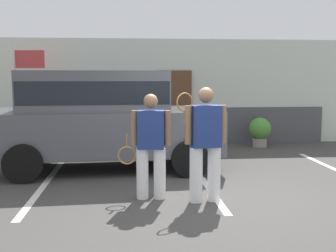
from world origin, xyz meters
TOP-DOWN VIEW (x-y plane):
  - ground_plane at (0.00, 0.00)m, footprint 40.00×40.00m
  - parking_stripe_0 at (-2.75, 1.50)m, footprint 0.12×4.40m
  - parking_stripe_1 at (0.16, 1.50)m, footprint 0.12×4.40m
  - house_frontage at (0.00, 5.72)m, footprint 10.55×0.40m
  - parked_suv at (-1.76, 2.48)m, footprint 4.69×2.36m
  - tennis_player_man at (-0.88, 0.25)m, footprint 0.87×0.30m
  - tennis_player_woman at (-0.05, 0.02)m, footprint 0.79×0.33m
  - potted_plant_by_porch at (2.38, 4.88)m, footprint 0.61×0.61m
  - flag_pole at (-3.91, 4.76)m, footprint 0.80×0.10m

SIDE VIEW (x-z plane):
  - ground_plane at x=0.00m, z-range 0.00..0.00m
  - parking_stripe_0 at x=-2.75m, z-range 0.00..0.01m
  - parking_stripe_1 at x=0.16m, z-range 0.00..0.01m
  - potted_plant_by_porch at x=2.38m, z-range 0.04..0.85m
  - tennis_player_man at x=-0.88m, z-range 0.03..1.70m
  - tennis_player_woman at x=-0.05m, z-range 0.04..1.82m
  - parked_suv at x=-1.76m, z-range 0.12..2.17m
  - house_frontage at x=0.00m, z-range -0.09..2.89m
  - flag_pole at x=-3.91m, z-range 0.53..3.17m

